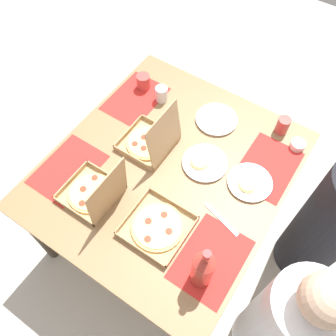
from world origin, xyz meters
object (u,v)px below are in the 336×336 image
pizza_box_edge_far (151,141)px  plate_far_left (249,183)px  plate_middle (216,119)px  condiment_bowl (298,145)px  pizza_box_corner_left (157,227)px  plate_near_left (204,163)px  cup_clear_left (143,82)px  cup_red (161,94)px  cup_dark (283,125)px  pizza_box_corner_right (94,193)px  diner_right_seat (283,323)px  soda_bottle (203,269)px  diner_left_seat (329,224)px

pizza_box_edge_far → plate_far_left: pizza_box_edge_far is taller
plate_middle → condiment_bowl: (-0.08, 0.44, 0.01)m
pizza_box_corner_left → plate_far_left: 0.51m
pizza_box_edge_far → plate_near_left: bearing=101.5°
plate_middle → plate_near_left: bearing=17.5°
plate_far_left → cup_clear_left: cup_clear_left is taller
pizza_box_corner_left → cup_red: (-0.66, -0.43, 0.03)m
cup_dark → plate_far_left: bearing=1.2°
plate_middle → condiment_bowl: bearing=100.1°
pizza_box_corner_right → condiment_bowl: (-0.82, 0.69, -0.03)m
plate_near_left → plate_far_left: (-0.02, 0.24, 0.00)m
pizza_box_corner_right → cup_clear_left: (-0.72, -0.23, -0.00)m
plate_far_left → plate_middle: size_ratio=0.96×
cup_dark → diner_right_seat: diner_right_seat is taller
plate_far_left → cup_dark: bearing=-178.8°
pizza_box_edge_far → soda_bottle: 0.73m
plate_near_left → soda_bottle: (0.51, 0.28, 0.12)m
soda_bottle → diner_right_seat: 0.56m
cup_red → cup_clear_left: 0.15m
pizza_box_corner_left → condiment_bowl: bearing=155.6°
plate_far_left → diner_left_seat: 0.51m
plate_middle → condiment_bowl: condiment_bowl is taller
cup_red → diner_left_seat: (0.08, 1.12, -0.25)m
pizza_box_corner_right → diner_left_seat: size_ratio=0.25×
cup_dark → diner_left_seat: 0.58m
pizza_box_corner_right → plate_near_left: (-0.45, 0.34, -0.04)m
diner_left_seat → cup_red: bearing=-94.1°
cup_dark → cup_clear_left: (0.15, -0.81, -0.01)m
diner_right_seat → diner_left_seat: bearing=-180.0°
pizza_box_edge_far → cup_dark: size_ratio=2.99×
pizza_box_edge_far → cup_red: 0.33m
pizza_box_corner_right → cup_clear_left: pizza_box_corner_right is taller
pizza_box_edge_far → cup_dark: pizza_box_edge_far is taller
cup_clear_left → diner_left_seat: diner_left_seat is taller
cup_red → cup_dark: bearing=104.3°
pizza_box_corner_right → condiment_bowl: 1.07m
plate_far_left → cup_dark: 0.39m
diner_left_seat → diner_right_seat: 0.58m
pizza_box_corner_right → cup_dark: size_ratio=2.97×
pizza_box_edge_far → plate_far_left: bearing=98.8°
pizza_box_corner_left → diner_right_seat: diner_right_seat is taller
pizza_box_corner_left → diner_right_seat: 0.73m
plate_middle → soda_bottle: soda_bottle is taller
cup_clear_left → diner_left_seat: 1.29m
pizza_box_corner_right → soda_bottle: bearing=85.3°
pizza_box_corner_left → pizza_box_corner_right: size_ratio=0.97×
soda_bottle → diner_left_seat: (-0.67, 0.41, -0.34)m
plate_middle → diner_left_seat: diner_left_seat is taller
plate_near_left → diner_right_seat: bearing=59.2°
pizza_box_corner_left → plate_middle: size_ratio=1.21×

